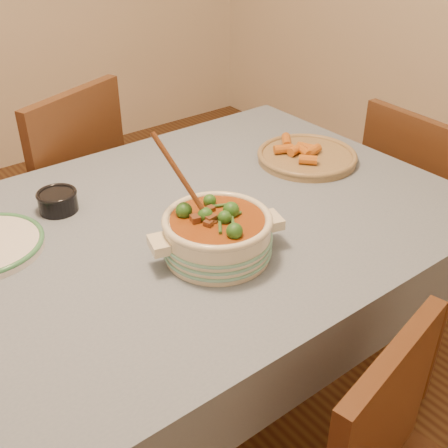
{
  "coord_description": "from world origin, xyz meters",
  "views": [
    {
      "loc": [
        -0.65,
        -1.1,
        1.55
      ],
      "look_at": [
        0.05,
        -0.2,
        0.85
      ],
      "focal_mm": 45.0,
      "sensor_mm": 36.0,
      "label": 1
    }
  ],
  "objects_px": {
    "stew_casserole": "(217,232)",
    "chair_far": "(63,191)",
    "condiment_bowl": "(58,200)",
    "chair_right": "(415,199)",
    "fried_plate": "(307,155)",
    "dining_table": "(166,256)"
  },
  "relations": [
    {
      "from": "stew_casserole",
      "to": "chair_far",
      "type": "xyz_separation_m",
      "value": [
        -0.02,
        0.95,
        -0.29
      ]
    },
    {
      "from": "condiment_bowl",
      "to": "chair_right",
      "type": "relative_size",
      "value": 0.14
    },
    {
      "from": "stew_casserole",
      "to": "fried_plate",
      "type": "height_order",
      "value": "stew_casserole"
    },
    {
      "from": "condiment_bowl",
      "to": "chair_far",
      "type": "distance_m",
      "value": 0.6
    },
    {
      "from": "stew_casserole",
      "to": "chair_far",
      "type": "bearing_deg",
      "value": 91.07
    },
    {
      "from": "fried_plate",
      "to": "chair_right",
      "type": "xyz_separation_m",
      "value": [
        0.52,
        -0.11,
        -0.3
      ]
    },
    {
      "from": "chair_right",
      "to": "stew_casserole",
      "type": "bearing_deg",
      "value": 100.13
    },
    {
      "from": "chair_right",
      "to": "dining_table",
      "type": "bearing_deg",
      "value": 90.25
    },
    {
      "from": "stew_casserole",
      "to": "condiment_bowl",
      "type": "height_order",
      "value": "stew_casserole"
    },
    {
      "from": "dining_table",
      "to": "chair_right",
      "type": "bearing_deg",
      "value": -2.4
    },
    {
      "from": "fried_plate",
      "to": "chair_far",
      "type": "bearing_deg",
      "value": 129.16
    },
    {
      "from": "chair_right",
      "to": "condiment_bowl",
      "type": "bearing_deg",
      "value": 79.48
    },
    {
      "from": "stew_casserole",
      "to": "fried_plate",
      "type": "bearing_deg",
      "value": 24.03
    },
    {
      "from": "fried_plate",
      "to": "chair_right",
      "type": "bearing_deg",
      "value": -11.69
    },
    {
      "from": "condiment_bowl",
      "to": "chair_far",
      "type": "relative_size",
      "value": 0.13
    },
    {
      "from": "chair_far",
      "to": "chair_right",
      "type": "relative_size",
      "value": 1.11
    },
    {
      "from": "dining_table",
      "to": "chair_right",
      "type": "distance_m",
      "value": 1.12
    },
    {
      "from": "condiment_bowl",
      "to": "chair_right",
      "type": "xyz_separation_m",
      "value": [
        1.29,
        -0.3,
        -0.31
      ]
    },
    {
      "from": "stew_casserole",
      "to": "chair_right",
      "type": "xyz_separation_m",
      "value": [
        1.07,
        0.14,
        -0.34
      ]
    },
    {
      "from": "condiment_bowl",
      "to": "fried_plate",
      "type": "bearing_deg",
      "value": -14.15
    },
    {
      "from": "condiment_bowl",
      "to": "fried_plate",
      "type": "height_order",
      "value": "condiment_bowl"
    },
    {
      "from": "stew_casserole",
      "to": "fried_plate",
      "type": "xyz_separation_m",
      "value": [
        0.56,
        0.25,
        -0.05
      ]
    }
  ]
}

